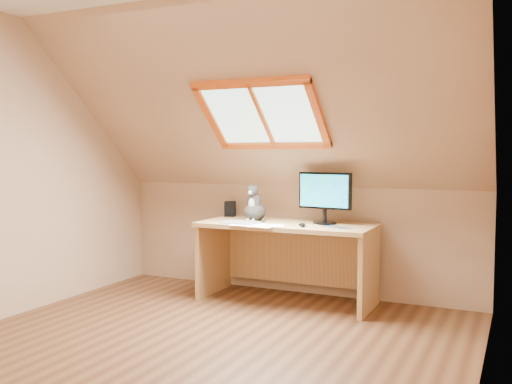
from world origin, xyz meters
The scene contains 10 objects.
ground centered at (0.00, 0.00, 0.00)m, with size 3.50×3.50×0.00m, color brown.
room_shell centered at (0.00, -0.09, 1.43)m, with size 3.52×3.52×2.41m.
desk centered at (0.08, 1.45, 0.48)m, with size 1.53×0.67×0.70m.
monitor centered at (0.40, 1.45, 0.95)m, with size 0.48×0.20×0.45m.
cat centered at (-0.25, 1.42, 0.82)m, with size 0.20×0.24×0.35m.
desk_speaker centered at (-0.61, 1.63, 0.77)m, with size 0.10×0.10×0.14m, color black.
graphics_tablet centered at (-0.28, 1.20, 0.70)m, with size 0.31×0.22×0.01m, color #B2B2B7.
mouse centered at (0.29, 1.19, 0.71)m, with size 0.06×0.10×0.03m, color black.
papers centered at (-0.08, 1.12, 0.70)m, with size 0.35×0.30×0.01m.
cables centered at (0.47, 1.26, 0.70)m, with size 0.51×0.26×0.01m.
Camera 1 is at (1.94, -3.21, 1.32)m, focal length 40.00 mm.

